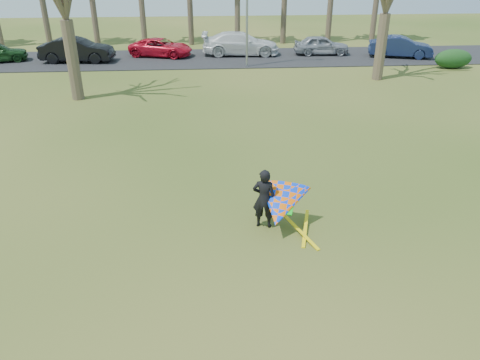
{
  "coord_description": "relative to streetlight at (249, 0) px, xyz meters",
  "views": [
    {
      "loc": [
        -0.98,
        -10.86,
        7.51
      ],
      "look_at": [
        0.0,
        2.0,
        1.1
      ],
      "focal_mm": 35.0,
      "sensor_mm": 36.0,
      "label": 1
    }
  ],
  "objects": [
    {
      "name": "car_3",
      "position": [
        -0.28,
        4.0,
        -3.55
      ],
      "size": [
        6.02,
        2.74,
        1.71
      ],
      "primitive_type": "imported",
      "rotation": [
        0.0,
        0.0,
        1.51
      ],
      "color": "silver",
      "rests_on": "parking_strip"
    },
    {
      "name": "car_5",
      "position": [
        11.72,
        2.23,
        -3.64
      ],
      "size": [
        4.93,
        2.88,
        1.54
      ],
      "primitive_type": "imported",
      "rotation": [
        0.0,
        0.0,
        1.28
      ],
      "color": "#172246",
      "rests_on": "parking_strip"
    },
    {
      "name": "car_1",
      "position": [
        -12.3,
        2.41,
        -3.55
      ],
      "size": [
        5.3,
        2.17,
        1.71
      ],
      "primitive_type": "imported",
      "rotation": [
        0.0,
        0.0,
        1.5
      ],
      "color": "black",
      "rests_on": "parking_strip"
    },
    {
      "name": "car_4",
      "position": [
        5.99,
        3.66,
        -3.69
      ],
      "size": [
        4.28,
        1.89,
        1.43
      ],
      "primitive_type": "imported",
      "rotation": [
        0.0,
        0.0,
        1.52
      ],
      "color": "gray",
      "rests_on": "parking_strip"
    },
    {
      "name": "car_2",
      "position": [
        -6.38,
        3.94,
        -3.74
      ],
      "size": [
        5.19,
        3.46,
        1.32
      ],
      "primitive_type": "imported",
      "rotation": [
        0.0,
        0.0,
        1.28
      ],
      "color": "red",
      "rests_on": "parking_strip"
    },
    {
      "name": "streetlight",
      "position": [
        0.0,
        0.0,
        0.0
      ],
      "size": [
        2.28,
        0.18,
        8.0
      ],
      "color": "gray",
      "rests_on": "ground"
    },
    {
      "name": "parking_strip",
      "position": [
        -2.16,
        3.0,
        -4.43
      ],
      "size": [
        46.0,
        7.0,
        0.06
      ],
      "primitive_type": "cube",
      "color": "black",
      "rests_on": "ground"
    },
    {
      "name": "kite_flyer",
      "position": [
        -1.14,
        -21.15,
        -3.61
      ],
      "size": [
        2.13,
        2.39,
        2.02
      ],
      "color": "black",
      "rests_on": "ground"
    },
    {
      "name": "hedge_near",
      "position": [
        14.07,
        -1.39,
        -3.81
      ],
      "size": [
        2.62,
        1.19,
        1.31
      ],
      "primitive_type": "ellipsoid",
      "color": "#143915",
      "rests_on": "ground"
    },
    {
      "name": "ground",
      "position": [
        -2.16,
        -22.0,
        -4.46
      ],
      "size": [
        100.0,
        100.0,
        0.0
      ],
      "primitive_type": "plane",
      "color": "#20480F",
      "rests_on": "ground"
    }
  ]
}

